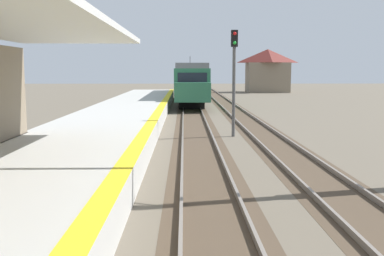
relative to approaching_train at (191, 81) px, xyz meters
The scene contains 6 objects.
station_platform 29.32m from the approaching_train, 98.65° to the right, with size 5.00×80.00×0.91m.
track_pair_nearest_platform 25.03m from the approaching_train, 90.01° to the right, with size 2.34×120.00×0.16m.
track_pair_middle 25.26m from the approaching_train, 82.25° to the right, with size 2.34×120.00×0.16m.
approaching_train is the anchor object (origin of this frame).
rail_signal_post 21.80m from the approaching_train, 85.29° to the right, with size 0.32×0.34×5.20m.
distant_trackside_house 25.39m from the approaching_train, 62.14° to the left, with size 6.60×5.28×6.40m.
Camera 1 is at (1.25, 1.89, 3.27)m, focal length 40.69 mm.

